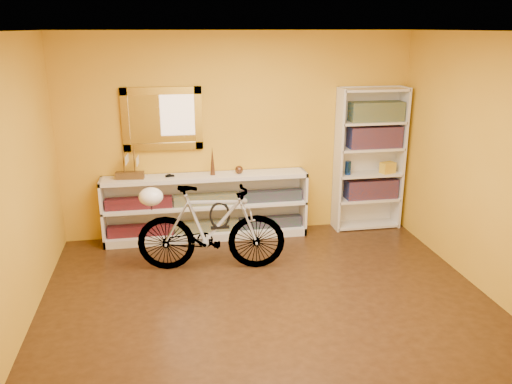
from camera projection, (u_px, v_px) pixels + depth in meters
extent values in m
cube|color=black|center=(268.00, 304.00, 5.21)|extent=(4.50, 4.00, 0.01)
cube|color=silver|center=(270.00, 31.00, 4.42)|extent=(4.50, 4.00, 0.01)
cube|color=gold|center=(238.00, 136.00, 6.69)|extent=(4.50, 0.01, 2.60)
cube|color=gold|center=(10.00, 191.00, 4.44)|extent=(0.01, 4.00, 2.60)
cube|color=gold|center=(491.00, 167.00, 5.19)|extent=(0.01, 4.00, 2.60)
cube|color=olive|center=(162.00, 119.00, 6.42)|extent=(0.98, 0.06, 0.78)
cube|color=silver|center=(304.00, 209.00, 7.14)|extent=(0.09, 0.02, 0.09)
cube|color=black|center=(207.00, 226.00, 6.76)|extent=(2.50, 0.13, 0.14)
cube|color=navy|center=(206.00, 199.00, 6.65)|extent=(2.50, 0.13, 0.14)
imported|color=black|center=(170.00, 177.00, 6.50)|extent=(0.00, 0.00, 0.00)
cone|color=#52311C|center=(212.00, 161.00, 6.54)|extent=(0.06, 0.06, 0.37)
sphere|color=#52311C|center=(239.00, 170.00, 6.63)|extent=(0.10, 0.10, 0.10)
cube|color=maroon|center=(371.00, 188.00, 7.06)|extent=(0.70, 0.22, 0.26)
cube|color=maroon|center=(375.00, 137.00, 6.85)|extent=(0.70, 0.22, 0.28)
cube|color=navy|center=(376.00, 111.00, 6.75)|extent=(0.70, 0.22, 0.25)
cylinder|color=navy|center=(348.00, 168.00, 6.89)|extent=(0.08, 0.08, 0.18)
cube|color=maroon|center=(357.00, 115.00, 6.75)|extent=(0.16, 0.16, 0.16)
cube|color=gold|center=(388.00, 168.00, 6.97)|extent=(0.22, 0.17, 0.15)
imported|color=silver|center=(211.00, 228.00, 5.81)|extent=(0.65, 1.73, 0.99)
ellipsoid|color=white|center=(151.00, 197.00, 5.67)|extent=(0.27, 0.25, 0.20)
torus|color=black|center=(220.00, 215.00, 5.77)|extent=(0.23, 0.02, 0.23)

